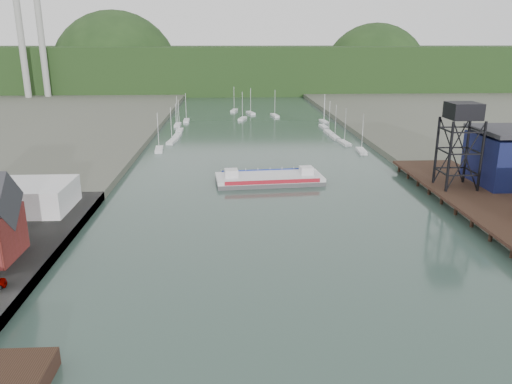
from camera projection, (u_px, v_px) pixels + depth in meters
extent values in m
cube|color=black|center=(499.00, 209.00, 83.49)|extent=(14.00, 70.00, 0.50)
cylinder|color=black|center=(464.00, 216.00, 83.52)|extent=(0.60, 0.60, 2.20)
cube|color=silver|center=(16.00, 197.00, 83.69)|extent=(18.00, 12.00, 4.50)
cylinder|color=black|center=(450.00, 157.00, 90.85)|extent=(0.50, 0.50, 13.00)
cylinder|color=black|center=(482.00, 157.00, 91.15)|extent=(0.50, 0.50, 13.00)
cylinder|color=black|center=(436.00, 150.00, 96.59)|extent=(0.50, 0.50, 13.00)
cylinder|color=black|center=(467.00, 150.00, 96.89)|extent=(0.50, 0.50, 13.00)
cube|color=black|center=(463.00, 111.00, 91.56)|extent=(5.50, 5.50, 3.00)
cube|color=silver|center=(159.00, 150.00, 137.04)|extent=(2.67, 7.65, 0.90)
cube|color=silver|center=(172.00, 142.00, 148.06)|extent=(2.81, 7.67, 0.90)
cube|color=silver|center=(177.00, 136.00, 156.57)|extent=(2.35, 7.59, 0.90)
cube|color=silver|center=(180.00, 131.00, 166.04)|extent=(2.01, 7.50, 0.90)
cube|color=silver|center=(178.00, 125.00, 177.66)|extent=(2.00, 7.50, 0.90)
cube|color=silver|center=(186.00, 121.00, 187.18)|extent=(2.16, 7.54, 0.90)
cube|color=silver|center=(361.00, 151.00, 135.13)|extent=(2.53, 7.62, 0.90)
cube|color=silver|center=(344.00, 143.00, 145.99)|extent=(2.76, 7.67, 0.90)
cube|color=silver|center=(335.00, 138.00, 154.34)|extent=(2.22, 7.56, 0.90)
cube|color=silver|center=(329.00, 133.00, 162.93)|extent=(2.18, 7.54, 0.90)
cube|color=silver|center=(324.00, 127.00, 173.56)|extent=(2.46, 7.61, 0.90)
cube|color=silver|center=(324.00, 122.00, 184.76)|extent=(2.48, 7.61, 0.90)
cube|color=silver|center=(242.00, 119.00, 191.89)|extent=(3.78, 7.76, 0.90)
cube|color=silver|center=(275.00, 116.00, 200.19)|extent=(3.31, 7.74, 0.90)
cube|color=silver|center=(251.00, 113.00, 207.37)|extent=(3.76, 7.76, 0.90)
cube|color=silver|center=(234.00, 111.00, 214.69)|extent=(3.40, 7.74, 0.90)
cylinder|color=#9F9F9A|center=(21.00, 39.00, 244.93)|extent=(3.20, 3.20, 60.00)
cylinder|color=#9F9F9A|center=(41.00, 39.00, 250.11)|extent=(3.20, 3.20, 60.00)
cube|color=#1C3316|center=(242.00, 69.00, 322.51)|extent=(500.00, 120.00, 28.00)
sphere|color=#1C3316|center=(117.00, 75.00, 319.70)|extent=(80.00, 80.00, 80.00)
sphere|color=#1C3316|center=(374.00, 77.00, 338.27)|extent=(70.00, 70.00, 70.00)
cube|color=#4B4C4E|center=(269.00, 181.00, 106.07)|extent=(23.11, 10.90, 0.90)
cube|color=silver|center=(269.00, 177.00, 105.83)|extent=(23.11, 10.90, 0.72)
cube|color=#AB1322|center=(273.00, 182.00, 101.49)|extent=(19.66, 1.87, 0.81)
cube|color=navy|center=(266.00, 171.00, 110.07)|extent=(19.66, 1.87, 0.81)
cube|color=silver|center=(231.00, 174.00, 104.45)|extent=(2.92, 2.92, 1.79)
cube|color=silver|center=(306.00, 171.00, 106.60)|extent=(2.92, 2.92, 1.79)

